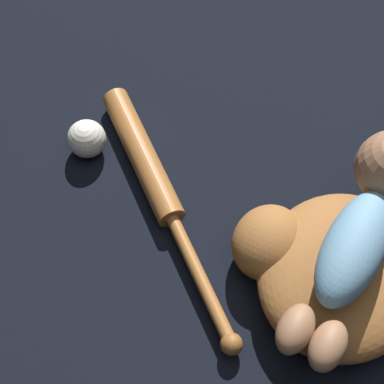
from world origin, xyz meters
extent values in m
plane|color=black|center=(0.00, 0.00, 0.00)|extent=(6.00, 6.00, 0.00)
ellipsoid|color=#935B2D|center=(0.05, -0.03, 0.05)|extent=(0.36, 0.34, 0.11)
ellipsoid|color=#935B2D|center=(0.08, 0.09, 0.05)|extent=(0.16, 0.15, 0.11)
ellipsoid|color=#6693B2|center=(0.05, -0.03, 0.15)|extent=(0.23, 0.16, 0.09)
ellipsoid|color=#936647|center=(-0.08, 0.05, 0.13)|extent=(0.09, 0.07, 0.05)
ellipsoid|color=#936647|center=(-0.10, 0.00, 0.13)|extent=(0.09, 0.07, 0.05)
cylinder|color=#9E602D|center=(0.24, 0.34, 0.03)|extent=(0.28, 0.20, 0.05)
cylinder|color=#9E602D|center=(0.02, 0.20, 0.03)|extent=(0.22, 0.15, 0.02)
sphere|color=brown|center=(-0.09, 0.13, 0.03)|extent=(0.04, 0.04, 0.04)
sphere|color=silver|center=(0.25, 0.45, 0.04)|extent=(0.07, 0.07, 0.07)
camera|label=1|loc=(-0.41, 0.14, 1.00)|focal=60.00mm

